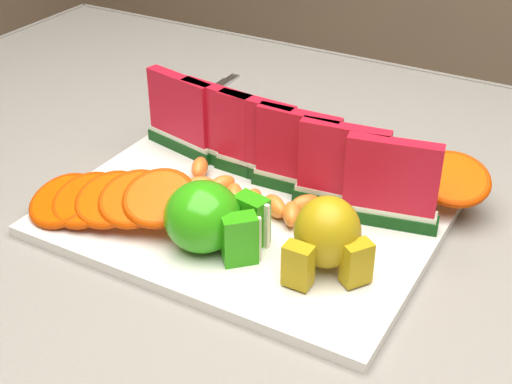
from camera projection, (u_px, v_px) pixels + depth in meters
table at (313, 319)px, 0.79m from camera, size 1.40×0.90×0.75m
tablecloth at (315, 275)px, 0.76m from camera, size 1.53×1.03×0.20m
platter at (246, 214)px, 0.77m from camera, size 0.40×0.30×0.01m
apple_cluster at (210, 219)px, 0.70m from camera, size 0.11×0.10×0.07m
pear_cluster at (327, 236)px, 0.66m from camera, size 0.09×0.09×0.07m
fork at (201, 98)px, 1.04m from camera, size 0.02×0.20×0.00m
watermelon_row at (276, 148)px, 0.79m from camera, size 0.39×0.07×0.10m
orange_fan_front at (110, 199)px, 0.74m from camera, size 0.20×0.12×0.05m
orange_fan_back at (330, 154)px, 0.83m from camera, size 0.39×0.11×0.05m
tangerine_segments at (246, 195)px, 0.77m from camera, size 0.18×0.07×0.02m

